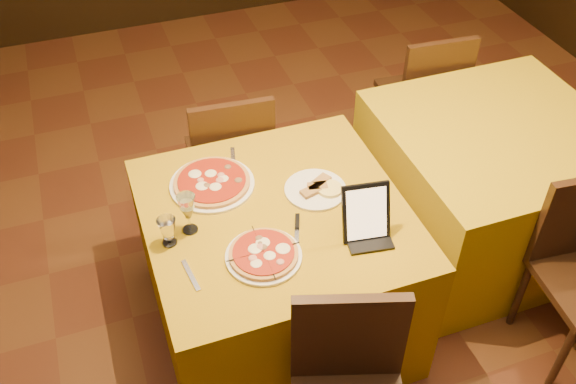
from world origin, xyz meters
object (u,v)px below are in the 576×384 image
object	(u,v)px
pizza_far	(212,183)
chair_main_far	(229,155)
water_glass	(168,232)
main_table	(276,269)
chair_side_far	(418,94)
pizza_near	(264,255)
side_table	(488,185)
tablet	(366,212)
wine_glass	(188,213)

from	to	relation	value
pizza_far	chair_main_far	bearing A→B (deg)	68.80
pizza_far	water_glass	world-z (taller)	water_glass
main_table	pizza_far	distance (m)	0.51
main_table	chair_main_far	bearing A→B (deg)	90.00
chair_side_far	chair_main_far	bearing A→B (deg)	12.49
main_table	pizza_near	distance (m)	0.47
main_table	pizza_far	size ratio (longest dim) A/B	2.93
side_table	chair_side_far	distance (m)	0.80
main_table	tablet	bearing A→B (deg)	-39.79
main_table	tablet	distance (m)	0.63
main_table	chair_main_far	xyz separation A→B (m)	(-0.00, 0.79, 0.08)
side_table	wine_glass	distance (m)	1.69
side_table	main_table	bearing A→B (deg)	-171.99
tablet	water_glass	bearing A→B (deg)	172.59
main_table	pizza_near	bearing A→B (deg)	-118.63
chair_main_far	chair_side_far	bearing A→B (deg)	-167.17
chair_main_far	wine_glass	xyz separation A→B (m)	(-0.37, -0.78, 0.39)
side_table	chair_side_far	bearing A→B (deg)	90.00
chair_main_far	pizza_near	xyz separation A→B (m)	(-0.13, -1.03, 0.31)
chair_main_far	tablet	bearing A→B (deg)	110.43
main_table	chair_side_far	xyz separation A→B (m)	(1.25, 0.97, 0.08)
side_table	water_glass	world-z (taller)	water_glass
side_table	pizza_far	distance (m)	1.51
wine_glass	tablet	distance (m)	0.71
main_table	pizza_near	size ratio (longest dim) A/B	3.62
water_glass	tablet	distance (m)	0.79
pizza_far	chair_side_far	bearing A→B (deg)	26.47
side_table	chair_side_far	world-z (taller)	chair_side_far
main_table	wine_glass	world-z (taller)	wine_glass
side_table	pizza_near	distance (m)	1.49
side_table	pizza_far	size ratio (longest dim) A/B	2.93
water_glass	pizza_near	bearing A→B (deg)	-31.38
tablet	main_table	bearing A→B (deg)	148.57
pizza_far	pizza_near	bearing A→B (deg)	-80.34
pizza_far	water_glass	xyz separation A→B (m)	(-0.25, -0.28, 0.05)
tablet	wine_glass	bearing A→B (deg)	167.12
side_table	water_glass	xyz separation A→B (m)	(-1.71, -0.21, 0.44)
main_table	pizza_far	world-z (taller)	pizza_far
chair_main_far	pizza_near	size ratio (longest dim) A/B	3.00
chair_side_far	water_glass	distance (m)	2.02
main_table	tablet	size ratio (longest dim) A/B	4.51
chair_main_far	chair_side_far	world-z (taller)	same
chair_side_far	pizza_near	world-z (taller)	chair_side_far
water_glass	main_table	bearing A→B (deg)	4.19
pizza_near	water_glass	distance (m)	0.39
side_table	chair_main_far	size ratio (longest dim) A/B	1.21
main_table	side_table	distance (m)	1.26
side_table	pizza_near	world-z (taller)	pizza_near
chair_side_far	water_glass	bearing A→B (deg)	34.62
water_glass	wine_glass	bearing A→B (deg)	24.83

